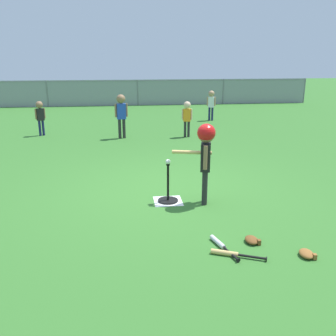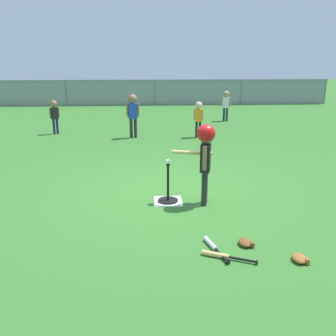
% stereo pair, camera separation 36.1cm
% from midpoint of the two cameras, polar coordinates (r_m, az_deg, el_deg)
% --- Properties ---
extents(ground_plane, '(60.00, 60.00, 0.00)m').
position_cam_midpoint_polar(ground_plane, '(6.39, 1.98, -3.45)').
color(ground_plane, '#336B28').
extents(home_plate, '(0.44, 0.44, 0.01)m').
position_cam_midpoint_polar(home_plate, '(5.93, 1.75, -5.07)').
color(home_plate, white).
rests_on(home_plate, ground_plane).
extents(batting_tee, '(0.32, 0.32, 0.61)m').
position_cam_midpoint_polar(batting_tee, '(5.90, 1.76, -4.27)').
color(batting_tee, black).
rests_on(batting_tee, ground_plane).
extents(baseball_on_tee, '(0.07, 0.07, 0.07)m').
position_cam_midpoint_polar(baseball_on_tee, '(5.72, 1.81, 0.95)').
color(baseball_on_tee, white).
rests_on(baseball_on_tee, batting_tee).
extents(batter_child, '(0.64, 0.35, 1.25)m').
position_cam_midpoint_polar(batter_child, '(5.60, 7.56, 3.02)').
color(batter_child, '#262626').
rests_on(batter_child, ground_plane).
extents(fielder_near_right, '(0.35, 0.24, 1.20)m').
position_cam_midpoint_polar(fielder_near_right, '(10.39, -4.38, 8.82)').
color(fielder_near_right, '#262626').
rests_on(fielder_near_right, ground_plane).
extents(fielder_deep_center, '(0.26, 0.20, 0.98)m').
position_cam_midpoint_polar(fielder_deep_center, '(11.31, -16.06, 8.14)').
color(fielder_deep_center, '#191E4C').
rests_on(fielder_deep_center, ground_plane).
extents(fielder_deep_right, '(0.29, 0.20, 1.00)m').
position_cam_midpoint_polar(fielder_deep_right, '(10.47, 5.68, 8.12)').
color(fielder_deep_right, '#262626').
rests_on(fielder_deep_right, ground_plane).
extents(fielder_deep_left, '(0.30, 0.21, 1.04)m').
position_cam_midpoint_polar(fielder_deep_left, '(13.28, 9.62, 9.93)').
color(fielder_deep_left, '#191E4C').
rests_on(fielder_deep_left, ground_plane).
extents(spare_bat_silver, '(0.22, 0.61, 0.06)m').
position_cam_midpoint_polar(spare_bat_silver, '(4.61, 9.12, -11.70)').
color(spare_bat_silver, silver).
rests_on(spare_bat_silver, ground_plane).
extents(spare_bat_wood, '(0.60, 0.30, 0.06)m').
position_cam_midpoint_polar(spare_bat_wood, '(4.43, 10.49, -13.05)').
color(spare_bat_wood, '#DBB266').
rests_on(spare_bat_wood, ground_plane).
extents(glove_by_plate, '(0.19, 0.24, 0.07)m').
position_cam_midpoint_polar(glove_by_plate, '(4.61, 21.65, -12.72)').
color(glove_by_plate, brown).
rests_on(glove_by_plate, ground_plane).
extents(glove_near_bats, '(0.17, 0.23, 0.07)m').
position_cam_midpoint_polar(glove_near_bats, '(4.76, 13.93, -11.01)').
color(glove_near_bats, brown).
rests_on(glove_near_bats, ground_plane).
extents(outfield_fence, '(16.06, 0.06, 1.15)m').
position_cam_midpoint_polar(outfield_fence, '(17.41, -1.44, 11.58)').
color(outfield_fence, slate).
rests_on(outfield_fence, ground_plane).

